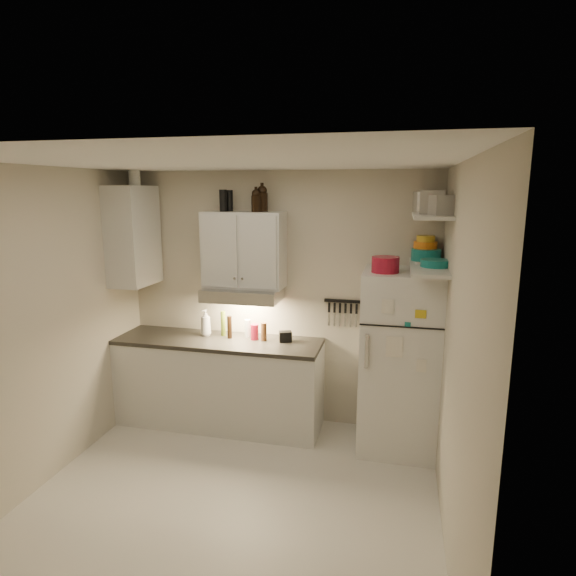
# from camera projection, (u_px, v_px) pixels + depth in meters

# --- Properties ---
(floor) EXTENTS (3.20, 3.00, 0.02)m
(floor) POSITION_uv_depth(u_px,v_px,m) (231.00, 502.00, 3.80)
(floor) COLOR silver
(floor) RESTS_ON ground
(ceiling) EXTENTS (3.20, 3.00, 0.02)m
(ceiling) POSITION_uv_depth(u_px,v_px,m) (222.00, 160.00, 3.27)
(ceiling) COLOR white
(ceiling) RESTS_ON ground
(back_wall) EXTENTS (3.20, 0.02, 2.60)m
(back_wall) POSITION_uv_depth(u_px,v_px,m) (278.00, 299.00, 4.98)
(back_wall) COLOR beige
(back_wall) RESTS_ON ground
(left_wall) EXTENTS (0.02, 3.00, 2.60)m
(left_wall) POSITION_uv_depth(u_px,v_px,m) (40.00, 329.00, 3.90)
(left_wall) COLOR beige
(left_wall) RESTS_ON ground
(right_wall) EXTENTS (0.02, 3.00, 2.60)m
(right_wall) POSITION_uv_depth(u_px,v_px,m) (457.00, 361.00, 3.18)
(right_wall) COLOR beige
(right_wall) RESTS_ON ground
(base_cabinet) EXTENTS (2.10, 0.60, 0.88)m
(base_cabinet) POSITION_uv_depth(u_px,v_px,m) (220.00, 384.00, 4.98)
(base_cabinet) COLOR silver
(base_cabinet) RESTS_ON floor
(countertop) EXTENTS (2.10, 0.62, 0.04)m
(countertop) POSITION_uv_depth(u_px,v_px,m) (218.00, 341.00, 4.89)
(countertop) COLOR #2B2925
(countertop) RESTS_ON base_cabinet
(upper_cabinet) EXTENTS (0.80, 0.33, 0.75)m
(upper_cabinet) POSITION_uv_depth(u_px,v_px,m) (244.00, 250.00, 4.77)
(upper_cabinet) COLOR silver
(upper_cabinet) RESTS_ON back_wall
(side_cabinet) EXTENTS (0.33, 0.55, 1.00)m
(side_cabinet) POSITION_uv_depth(u_px,v_px,m) (133.00, 236.00, 4.87)
(side_cabinet) COLOR silver
(side_cabinet) RESTS_ON left_wall
(range_hood) EXTENTS (0.76, 0.46, 0.12)m
(range_hood) POSITION_uv_depth(u_px,v_px,m) (243.00, 294.00, 4.80)
(range_hood) COLOR silver
(range_hood) RESTS_ON back_wall
(fridge) EXTENTS (0.70, 0.68, 1.70)m
(fridge) POSITION_uv_depth(u_px,v_px,m) (399.00, 361.00, 4.45)
(fridge) COLOR silver
(fridge) RESTS_ON floor
(shelf_hi) EXTENTS (0.30, 0.95, 0.03)m
(shelf_hi) POSITION_uv_depth(u_px,v_px,m) (431.00, 215.00, 4.01)
(shelf_hi) COLOR silver
(shelf_hi) RESTS_ON right_wall
(shelf_lo) EXTENTS (0.30, 0.95, 0.03)m
(shelf_lo) POSITION_uv_depth(u_px,v_px,m) (428.00, 267.00, 4.10)
(shelf_lo) COLOR silver
(shelf_lo) RESTS_ON right_wall
(knife_strip) EXTENTS (0.42, 0.02, 0.03)m
(knife_strip) POSITION_uv_depth(u_px,v_px,m) (345.00, 301.00, 4.79)
(knife_strip) COLOR black
(knife_strip) RESTS_ON back_wall
(dutch_oven) EXTENTS (0.31, 0.31, 0.14)m
(dutch_oven) POSITION_uv_depth(u_px,v_px,m) (385.00, 265.00, 4.20)
(dutch_oven) COLOR maroon
(dutch_oven) RESTS_ON fridge
(book_stack) EXTENTS (0.22, 0.25, 0.07)m
(book_stack) POSITION_uv_depth(u_px,v_px,m) (428.00, 272.00, 4.02)
(book_stack) COLOR gold
(book_stack) RESTS_ON fridge
(spice_jar) EXTENTS (0.06, 0.06, 0.09)m
(spice_jar) POSITION_uv_depth(u_px,v_px,m) (418.00, 267.00, 4.20)
(spice_jar) COLOR silver
(spice_jar) RESTS_ON fridge
(stock_pot) EXTENTS (0.31, 0.31, 0.18)m
(stock_pot) POSITION_uv_depth(u_px,v_px,m) (427.00, 202.00, 4.28)
(stock_pot) COLOR silver
(stock_pot) RESTS_ON shelf_hi
(tin_a) EXTENTS (0.20, 0.18, 0.19)m
(tin_a) POSITION_uv_depth(u_px,v_px,m) (432.00, 202.00, 3.92)
(tin_a) COLOR #AAAAAD
(tin_a) RESTS_ON shelf_hi
(tin_b) EXTENTS (0.20, 0.20, 0.16)m
(tin_b) POSITION_uv_depth(u_px,v_px,m) (442.00, 205.00, 3.74)
(tin_b) COLOR #AAAAAD
(tin_b) RESTS_ON shelf_hi
(bowl_teal) EXTENTS (0.27, 0.27, 0.11)m
(bowl_teal) POSITION_uv_depth(u_px,v_px,m) (426.00, 255.00, 4.39)
(bowl_teal) COLOR #157772
(bowl_teal) RESTS_ON shelf_lo
(bowl_orange) EXTENTS (0.21, 0.21, 0.06)m
(bowl_orange) POSITION_uv_depth(u_px,v_px,m) (425.00, 245.00, 4.41)
(bowl_orange) COLOR orange
(bowl_orange) RESTS_ON bowl_teal
(bowl_yellow) EXTENTS (0.17, 0.17, 0.05)m
(bowl_yellow) POSITION_uv_depth(u_px,v_px,m) (426.00, 238.00, 4.40)
(bowl_yellow) COLOR gold
(bowl_yellow) RESTS_ON bowl_orange
(plates) EXTENTS (0.26, 0.26, 0.06)m
(plates) POSITION_uv_depth(u_px,v_px,m) (435.00, 263.00, 4.03)
(plates) COLOR #157772
(plates) RESTS_ON shelf_lo
(growler_a) EXTENTS (0.12, 0.12, 0.22)m
(growler_a) POSITION_uv_depth(u_px,v_px,m) (256.00, 200.00, 4.62)
(growler_a) COLOR black
(growler_a) RESTS_ON upper_cabinet
(growler_b) EXTENTS (0.12, 0.12, 0.26)m
(growler_b) POSITION_uv_depth(u_px,v_px,m) (262.00, 198.00, 4.66)
(growler_b) COLOR black
(growler_b) RESTS_ON upper_cabinet
(thermos_a) EXTENTS (0.07, 0.07, 0.21)m
(thermos_a) POSITION_uv_depth(u_px,v_px,m) (229.00, 201.00, 4.75)
(thermos_a) COLOR black
(thermos_a) RESTS_ON upper_cabinet
(thermos_b) EXTENTS (0.08, 0.08, 0.21)m
(thermos_b) POSITION_uv_depth(u_px,v_px,m) (223.00, 201.00, 4.69)
(thermos_b) COLOR black
(thermos_b) RESTS_ON upper_cabinet
(side_jar) EXTENTS (0.13, 0.13, 0.15)m
(side_jar) POSITION_uv_depth(u_px,v_px,m) (134.00, 178.00, 4.72)
(side_jar) COLOR silver
(side_jar) RESTS_ON side_cabinet
(soap_bottle) EXTENTS (0.15, 0.15, 0.31)m
(soap_bottle) POSITION_uv_depth(u_px,v_px,m) (206.00, 321.00, 4.98)
(soap_bottle) COLOR silver
(soap_bottle) RESTS_ON countertop
(pepper_mill) EXTENTS (0.07, 0.07, 0.18)m
(pepper_mill) POSITION_uv_depth(u_px,v_px,m) (264.00, 332.00, 4.82)
(pepper_mill) COLOR #58331A
(pepper_mill) RESTS_ON countertop
(oil_bottle) EXTENTS (0.06, 0.06, 0.26)m
(oil_bottle) POSITION_uv_depth(u_px,v_px,m) (223.00, 323.00, 4.99)
(oil_bottle) COLOR #5D741D
(oil_bottle) RESTS_ON countertop
(vinegar_bottle) EXTENTS (0.05, 0.05, 0.23)m
(vinegar_bottle) POSITION_uv_depth(u_px,v_px,m) (230.00, 327.00, 4.90)
(vinegar_bottle) COLOR black
(vinegar_bottle) RESTS_ON countertop
(clear_bottle) EXTENTS (0.07, 0.07, 0.19)m
(clear_bottle) POSITION_uv_depth(u_px,v_px,m) (248.00, 328.00, 4.94)
(clear_bottle) COLOR silver
(clear_bottle) RESTS_ON countertop
(red_jar) EXTENTS (0.10, 0.10, 0.16)m
(red_jar) POSITION_uv_depth(u_px,v_px,m) (255.00, 332.00, 4.86)
(red_jar) COLOR maroon
(red_jar) RESTS_ON countertop
(caddy) EXTENTS (0.15, 0.12, 0.10)m
(caddy) POSITION_uv_depth(u_px,v_px,m) (285.00, 337.00, 4.80)
(caddy) COLOR black
(caddy) RESTS_ON countertop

